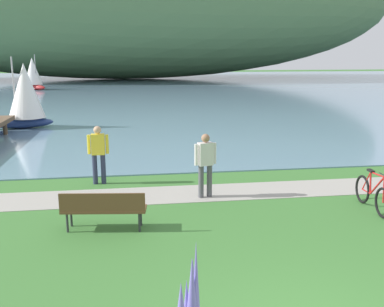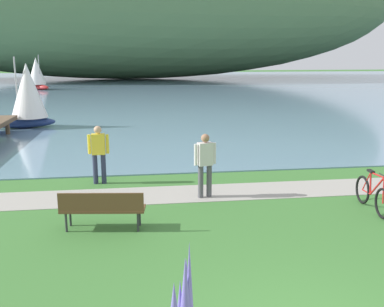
{
  "view_description": "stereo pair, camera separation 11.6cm",
  "coord_description": "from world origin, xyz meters",
  "px_view_note": "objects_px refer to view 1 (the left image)",
  "views": [
    {
      "loc": [
        -2.31,
        -4.59,
        3.7
      ],
      "look_at": [
        -0.57,
        7.21,
        1.0
      ],
      "focal_mm": 40.93,
      "sensor_mm": 36.0,
      "label": 1
    },
    {
      "loc": [
        -2.19,
        -4.6,
        3.7
      ],
      "look_at": [
        -0.57,
        7.21,
        1.0
      ],
      "focal_mm": 40.93,
      "sensor_mm": 36.0,
      "label": 2
    }
  ],
  "objects_px": {
    "person_on_the_grass": "(205,161)",
    "sailboat_mid_bay": "(25,95)",
    "person_at_shoreline": "(98,151)",
    "sailboat_nearest_to_shore": "(33,73)",
    "park_bench_near_camera": "(104,207)",
    "bicycle_leaning_near_bench": "(372,194)"
  },
  "relations": [
    {
      "from": "person_on_the_grass",
      "to": "sailboat_mid_bay",
      "type": "height_order",
      "value": "sailboat_mid_bay"
    },
    {
      "from": "person_at_shoreline",
      "to": "sailboat_mid_bay",
      "type": "distance_m",
      "value": 11.32
    },
    {
      "from": "sailboat_nearest_to_shore",
      "to": "park_bench_near_camera",
      "type": "bearing_deg",
      "value": -76.96
    },
    {
      "from": "park_bench_near_camera",
      "to": "person_on_the_grass",
      "type": "distance_m",
      "value": 3.2
    },
    {
      "from": "person_at_shoreline",
      "to": "sailboat_nearest_to_shore",
      "type": "bearing_deg",
      "value": 103.82
    },
    {
      "from": "bicycle_leaning_near_bench",
      "to": "person_on_the_grass",
      "type": "xyz_separation_m",
      "value": [
        -3.84,
        1.54,
        0.58
      ]
    },
    {
      "from": "bicycle_leaning_near_bench",
      "to": "sailboat_mid_bay",
      "type": "xyz_separation_m",
      "value": [
        -10.91,
        13.7,
        1.32
      ]
    },
    {
      "from": "person_at_shoreline",
      "to": "sailboat_mid_bay",
      "type": "height_order",
      "value": "sailboat_mid_bay"
    },
    {
      "from": "person_on_the_grass",
      "to": "park_bench_near_camera",
      "type": "bearing_deg",
      "value": -143.31
    },
    {
      "from": "person_at_shoreline",
      "to": "person_on_the_grass",
      "type": "height_order",
      "value": "same"
    },
    {
      "from": "sailboat_nearest_to_shore",
      "to": "sailboat_mid_bay",
      "type": "relative_size",
      "value": 1.03
    },
    {
      "from": "park_bench_near_camera",
      "to": "sailboat_mid_bay",
      "type": "distance_m",
      "value": 14.81
    },
    {
      "from": "sailboat_nearest_to_shore",
      "to": "person_on_the_grass",
      "type": "bearing_deg",
      "value": -72.78
    },
    {
      "from": "sailboat_nearest_to_shore",
      "to": "sailboat_mid_bay",
      "type": "distance_m",
      "value": 26.32
    },
    {
      "from": "sailboat_mid_bay",
      "to": "sailboat_nearest_to_shore",
      "type": "bearing_deg",
      "value": 100.34
    },
    {
      "from": "person_on_the_grass",
      "to": "sailboat_nearest_to_shore",
      "type": "distance_m",
      "value": 39.84
    },
    {
      "from": "bicycle_leaning_near_bench",
      "to": "sailboat_mid_bay",
      "type": "distance_m",
      "value": 17.56
    },
    {
      "from": "bicycle_leaning_near_bench",
      "to": "sailboat_nearest_to_shore",
      "type": "height_order",
      "value": "sailboat_nearest_to_shore"
    },
    {
      "from": "bicycle_leaning_near_bench",
      "to": "person_on_the_grass",
      "type": "bearing_deg",
      "value": 158.11
    },
    {
      "from": "bicycle_leaning_near_bench",
      "to": "person_at_shoreline",
      "type": "distance_m",
      "value": 7.45
    },
    {
      "from": "bicycle_leaning_near_bench",
      "to": "person_at_shoreline",
      "type": "bearing_deg",
      "value": 154.25
    },
    {
      "from": "park_bench_near_camera",
      "to": "sailboat_nearest_to_shore",
      "type": "relative_size",
      "value": 0.5
    }
  ]
}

